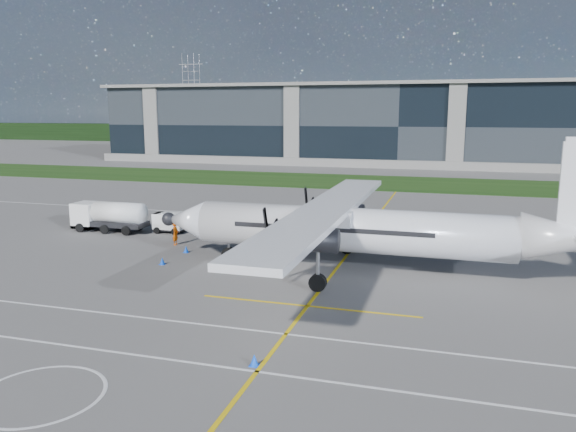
# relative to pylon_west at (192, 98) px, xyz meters

# --- Properties ---
(ground) EXTENTS (400.00, 400.00, 0.00)m
(ground) POSITION_rel_pylon_west_xyz_m (80.00, -110.00, -15.00)
(ground) COLOR slate
(ground) RESTS_ON ground
(grass_strip) EXTENTS (400.00, 18.00, 0.04)m
(grass_strip) POSITION_rel_pylon_west_xyz_m (80.00, -102.00, -14.98)
(grass_strip) COLOR #183C10
(grass_strip) RESTS_ON ground
(terminal_building) EXTENTS (120.00, 20.00, 15.00)m
(terminal_building) POSITION_rel_pylon_west_xyz_m (80.00, -70.00, -7.50)
(terminal_building) COLOR black
(terminal_building) RESTS_ON ground
(tree_line) EXTENTS (400.00, 6.00, 6.00)m
(tree_line) POSITION_rel_pylon_west_xyz_m (80.00, -10.00, -12.00)
(tree_line) COLOR black
(tree_line) RESTS_ON ground
(pylon_west) EXTENTS (9.00, 4.60, 30.00)m
(pylon_west) POSITION_rel_pylon_west_xyz_m (0.00, 0.00, 0.00)
(pylon_west) COLOR gray
(pylon_west) RESTS_ON ground
(yellow_taxiway_centerline) EXTENTS (0.20, 70.00, 0.01)m
(yellow_taxiway_centerline) POSITION_rel_pylon_west_xyz_m (83.00, -140.00, -14.99)
(yellow_taxiway_centerline) COLOR yellow
(yellow_taxiway_centerline) RESTS_ON ground
(white_lane_line) EXTENTS (90.00, 0.15, 0.01)m
(white_lane_line) POSITION_rel_pylon_west_xyz_m (80.00, -164.00, -14.99)
(white_lane_line) COLOR white
(white_lane_line) RESTS_ON ground
(turboprop_aircraft) EXTENTS (28.51, 29.57, 8.87)m
(turboprop_aircraft) POSITION_rel_pylon_west_xyz_m (85.02, -148.82, -10.56)
(turboprop_aircraft) COLOR white
(turboprop_aircraft) RESTS_ON ground
(fuel_tanker_truck) EXTENTS (6.93, 2.25, 2.60)m
(fuel_tanker_truck) POSITION_rel_pylon_west_xyz_m (61.38, -142.55, -13.70)
(fuel_tanker_truck) COLOR white
(fuel_tanker_truck) RESTS_ON ground
(baggage_tug) EXTENTS (2.77, 1.66, 1.66)m
(baggage_tug) POSITION_rel_pylon_west_xyz_m (67.00, -141.43, -14.17)
(baggage_tug) COLOR white
(baggage_tug) RESTS_ON ground
(ground_crew_person) EXTENTS (0.65, 0.86, 2.02)m
(ground_crew_person) POSITION_rel_pylon_west_xyz_m (69.62, -145.36, -13.99)
(ground_crew_person) COLOR #F25907
(ground_crew_person) RESTS_ON ground
(safety_cone_portwing) EXTENTS (0.36, 0.36, 0.50)m
(safety_cone_portwing) POSITION_rel_pylon_west_xyz_m (82.71, -163.51, -14.75)
(safety_cone_portwing) COLOR blue
(safety_cone_portwing) RESTS_ON ground
(safety_cone_nose_port) EXTENTS (0.36, 0.36, 0.50)m
(safety_cone_nose_port) POSITION_rel_pylon_west_xyz_m (71.46, -150.80, -14.75)
(safety_cone_nose_port) COLOR blue
(safety_cone_nose_port) RESTS_ON ground
(safety_cone_stbdwing) EXTENTS (0.36, 0.36, 0.50)m
(safety_cone_stbdwing) POSITION_rel_pylon_west_xyz_m (81.73, -134.55, -14.75)
(safety_cone_stbdwing) COLOR blue
(safety_cone_stbdwing) RESTS_ON ground
(safety_cone_nose_stbd) EXTENTS (0.36, 0.36, 0.50)m
(safety_cone_nose_stbd) POSITION_rel_pylon_west_xyz_m (71.51, -147.36, -14.75)
(safety_cone_nose_stbd) COLOR blue
(safety_cone_nose_stbd) RESTS_ON ground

